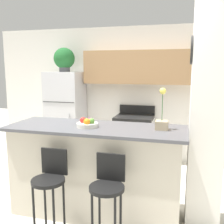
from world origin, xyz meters
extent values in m
plane|color=beige|center=(0.00, 0.00, 0.00)|extent=(14.00, 14.00, 0.00)
cube|color=white|center=(0.00, 2.14, 1.27)|extent=(5.60, 0.06, 2.55)
cube|color=#9E754C|center=(0.40, 1.95, 1.79)|extent=(2.49, 0.32, 0.60)
cube|color=silver|center=(0.14, 1.97, 1.57)|extent=(0.73, 0.28, 0.12)
cube|color=white|center=(1.24, 0.10, 1.27)|extent=(0.36, 0.32, 2.55)
cylinder|color=black|center=(1.05, 0.10, 1.96)|extent=(0.02, 0.30, 0.30)
cylinder|color=white|center=(1.04, 0.10, 1.96)|extent=(0.01, 0.26, 0.26)
cube|color=beige|center=(0.00, 0.00, 0.53)|extent=(1.99, 0.64, 1.06)
cube|color=#4C4C51|center=(0.00, 0.00, 1.08)|extent=(2.11, 0.76, 0.04)
cube|color=silver|center=(-1.22, 1.78, 0.58)|extent=(0.66, 0.60, 1.16)
cube|color=silver|center=(-1.22, 1.78, 1.43)|extent=(0.66, 0.60, 0.55)
cube|color=#333333|center=(-1.22, 1.48, 1.16)|extent=(0.63, 0.01, 0.01)
cylinder|color=#B2B2B7|center=(-1.01, 1.47, 0.64)|extent=(0.02, 0.02, 0.64)
cube|color=silver|center=(0.14, 1.79, 0.43)|extent=(0.68, 0.61, 0.85)
cube|color=black|center=(0.14, 1.79, 0.88)|extent=(0.68, 0.61, 0.06)
cube|color=black|center=(0.14, 2.07, 0.99)|extent=(0.68, 0.04, 0.16)
cube|color=black|center=(0.14, 1.48, 0.47)|extent=(0.41, 0.01, 0.27)
cylinder|color=black|center=(-0.31, -0.60, 0.64)|extent=(0.34, 0.34, 0.03)
cube|color=black|center=(-0.31, -0.45, 0.79)|extent=(0.29, 0.02, 0.28)
cylinder|color=black|center=(-0.42, -0.71, 0.31)|extent=(0.02, 0.02, 0.62)
cylinder|color=black|center=(-0.20, -0.71, 0.31)|extent=(0.02, 0.02, 0.62)
cylinder|color=black|center=(-0.42, -0.48, 0.31)|extent=(0.02, 0.02, 0.62)
cylinder|color=black|center=(-0.20, -0.48, 0.31)|extent=(0.02, 0.02, 0.62)
cylinder|color=black|center=(0.31, -0.60, 0.64)|extent=(0.34, 0.34, 0.03)
cube|color=black|center=(0.31, -0.45, 0.79)|extent=(0.29, 0.02, 0.28)
cylinder|color=black|center=(0.20, -0.71, 0.31)|extent=(0.02, 0.02, 0.62)
cylinder|color=black|center=(0.20, -0.48, 0.31)|extent=(0.02, 0.02, 0.62)
cylinder|color=black|center=(0.42, -0.48, 0.31)|extent=(0.02, 0.02, 0.62)
cylinder|color=#4C4C51|center=(-1.22, 1.78, 1.76)|extent=(0.20, 0.20, 0.10)
sphere|color=#1E5B28|center=(-1.22, 1.78, 1.96)|extent=(0.40, 0.40, 0.40)
cube|color=tan|center=(0.76, 0.05, 1.14)|extent=(0.14, 0.14, 0.10)
cylinder|color=#386633|center=(0.76, 0.05, 1.35)|extent=(0.01, 0.01, 0.31)
sphere|color=#DBCC4C|center=(0.76, 0.05, 1.52)|extent=(0.07, 0.07, 0.07)
cylinder|color=silver|center=(-0.08, -0.05, 1.12)|extent=(0.25, 0.25, 0.05)
sphere|color=#4C7F2D|center=(-0.03, -0.06, 1.17)|extent=(0.07, 0.07, 0.07)
sphere|color=#7A2D56|center=(-0.08, 0.01, 1.16)|extent=(0.07, 0.07, 0.07)
sphere|color=red|center=(-0.14, -0.04, 1.17)|extent=(0.08, 0.08, 0.08)
sphere|color=orange|center=(-0.07, -0.10, 1.17)|extent=(0.08, 0.08, 0.08)
camera|label=1|loc=(0.98, -2.85, 1.77)|focal=42.00mm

